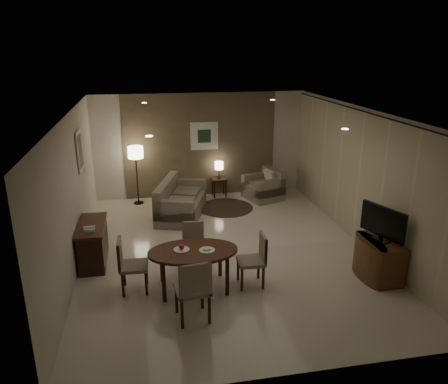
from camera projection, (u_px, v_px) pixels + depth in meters
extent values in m
cube|color=beige|center=(226.00, 250.00, 8.58)|extent=(5.50, 7.00, 0.00)
cube|color=white|center=(226.00, 113.00, 7.72)|extent=(5.50, 7.00, 0.00)
cube|color=brown|center=(200.00, 145.00, 11.41)|extent=(5.50, 0.00, 2.70)
cube|color=silver|center=(73.00, 194.00, 7.66)|extent=(0.00, 7.00, 2.70)
cube|color=silver|center=(362.00, 177.00, 8.64)|extent=(0.00, 7.00, 2.70)
cube|color=brown|center=(200.00, 145.00, 11.40)|extent=(3.96, 0.03, 2.70)
cylinder|color=black|center=(366.00, 112.00, 8.22)|extent=(0.03, 6.80, 0.03)
cube|color=silver|center=(204.00, 136.00, 11.31)|extent=(0.72, 0.03, 0.72)
cube|color=#1D3421|center=(204.00, 136.00, 11.30)|extent=(0.34, 0.01, 0.34)
cube|color=silver|center=(80.00, 151.00, 8.62)|extent=(0.03, 0.60, 0.80)
cube|color=gray|center=(80.00, 151.00, 8.63)|extent=(0.01, 0.46, 0.64)
cylinder|color=white|center=(149.00, 136.00, 5.80)|extent=(0.10, 0.10, 0.01)
cylinder|color=white|center=(345.00, 129.00, 6.30)|extent=(0.10, 0.10, 0.01)
cylinder|color=white|center=(144.00, 103.00, 9.15)|extent=(0.10, 0.10, 0.01)
cylinder|color=white|center=(273.00, 100.00, 9.65)|extent=(0.10, 0.10, 0.01)
cylinder|color=white|center=(182.00, 250.00, 7.06)|extent=(0.26, 0.26, 0.02)
cylinder|color=white|center=(207.00, 250.00, 7.04)|extent=(0.26, 0.26, 0.02)
sphere|color=#C31640|center=(181.00, 247.00, 7.04)|extent=(0.09, 0.09, 0.09)
cube|color=white|center=(207.00, 249.00, 7.03)|extent=(0.12, 0.08, 0.03)
cylinder|color=#3A2F20|center=(226.00, 208.00, 10.84)|extent=(1.35, 1.35, 0.01)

